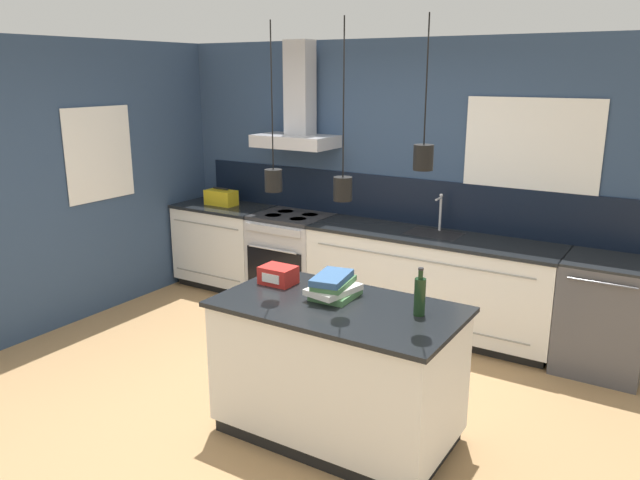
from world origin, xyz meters
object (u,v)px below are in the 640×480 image
yellow_toolbox (221,198)px  dishwasher (603,315)px  bottle_on_island (420,296)px  oven_range (292,258)px  red_supply_box (278,275)px  book_stack (334,287)px

yellow_toolbox → dishwasher: bearing=-0.0°
dishwasher → bottle_on_island: 2.06m
oven_range → dishwasher: (2.95, 0.00, -0.00)m
dishwasher → red_supply_box: (-1.84, -1.79, 0.52)m
oven_range → yellow_toolbox: size_ratio=2.68×
dishwasher → bottle_on_island: bearing=-113.9°
red_supply_box → yellow_toolbox: yellow_toolbox is taller
red_supply_box → book_stack: bearing=-4.9°
oven_range → dishwasher: same height
book_stack → yellow_toolbox: bearing=143.8°
red_supply_box → yellow_toolbox: size_ratio=0.68×
dishwasher → book_stack: size_ratio=2.42×
bottle_on_island → dishwasher: bearing=66.1°
oven_range → dishwasher: size_ratio=1.00×
bottle_on_island → book_stack: 0.58m
book_stack → red_supply_box: size_ratio=1.63×
bottle_on_island → yellow_toolbox: size_ratio=0.86×
dishwasher → book_stack: bearing=-127.1°
dishwasher → book_stack: book_stack is taller
bottle_on_island → book_stack: bottle_on_island is taller
bottle_on_island → yellow_toolbox: 3.57m
dishwasher → bottle_on_island: size_ratio=3.11×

